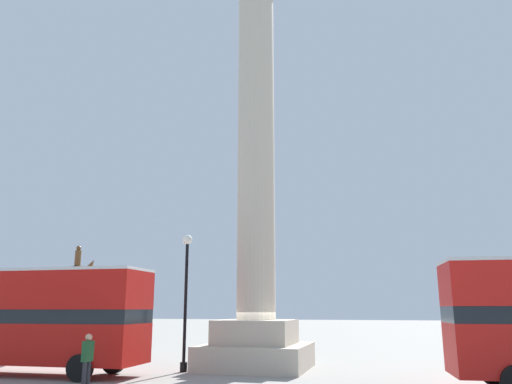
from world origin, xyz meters
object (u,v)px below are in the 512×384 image
Objects in this scene: bus_a at (17,316)px; monument_column at (256,199)px; street_lamp at (186,291)px; pedestrian_near_lamp at (87,357)px; equestrian_statue at (73,322)px.

monument_column is at bearing 24.13° from bus_a.
street_lamp reaches higher than pedestrian_near_lamp.
street_lamp is 3.30× the size of pedestrian_near_lamp.
monument_column reaches higher than pedestrian_near_lamp.
equestrian_statue is 12.62m from pedestrian_near_lamp.
bus_a is at bearing -114.82° from pedestrian_near_lamp.
bus_a is 5.75m from pedestrian_near_lamp.
pedestrian_near_lamp is at bearing -26.78° from bus_a.
equestrian_statue reaches higher than pedestrian_near_lamp.
monument_column reaches higher than equestrian_statue.
bus_a is 8.09m from equestrian_statue.
bus_a is 1.91× the size of street_lamp.
bus_a reaches higher than pedestrian_near_lamp.
equestrian_statue is (-2.49, 7.69, -0.46)m from bus_a.
street_lamp reaches higher than bus_a.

